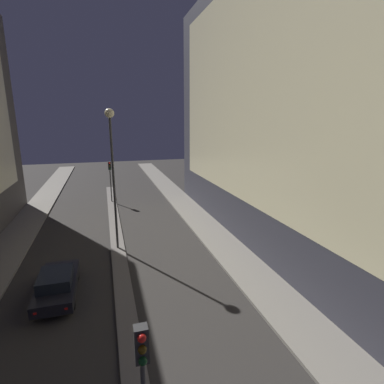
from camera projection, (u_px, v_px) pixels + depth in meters
name	position (u px, v px, depth m)	size (l,w,h in m)	color
building_right	(286.00, 106.00, 20.91)	(6.01, 32.97, 20.06)	#383842
median_strip	(117.00, 239.00, 23.26)	(0.97, 37.99, 0.14)	#66605B
traffic_light_near	(143.00, 372.00, 6.91)	(0.32, 0.42, 4.51)	#383838
traffic_light_mid	(110.00, 172.00, 32.99)	(0.32, 0.42, 4.51)	#383838
street_lamp	(112.00, 151.00, 19.96)	(0.61, 0.61, 9.70)	#383838
car_left_lane	(57.00, 284.00, 15.69)	(1.87, 4.68, 1.48)	black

